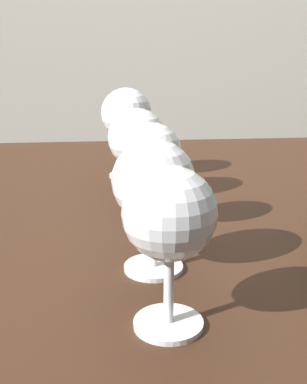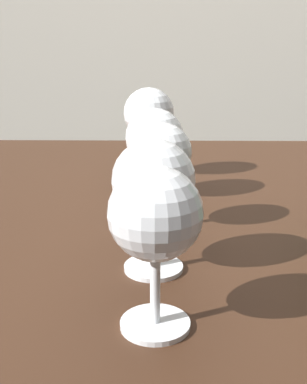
# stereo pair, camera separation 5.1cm
# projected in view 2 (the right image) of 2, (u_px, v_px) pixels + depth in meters

# --- Properties ---
(dining_table) EXTENTS (1.31, 0.95, 0.77)m
(dining_table) POSITION_uv_depth(u_px,v_px,m) (224.00, 254.00, 0.79)
(dining_table) COLOR #382114
(dining_table) RESTS_ON ground_plane
(wine_glass_merlot) EXTENTS (0.08, 0.08, 0.15)m
(wine_glass_merlot) POSITION_uv_depth(u_px,v_px,m) (155.00, 217.00, 0.40)
(wine_glass_merlot) COLOR white
(wine_glass_merlot) RESTS_ON dining_table
(wine_glass_white) EXTENTS (0.09, 0.09, 0.15)m
(wine_glass_white) POSITION_uv_depth(u_px,v_px,m) (154.00, 183.00, 0.51)
(wine_glass_white) COLOR white
(wine_glass_white) RESTS_ON dining_table
(wine_glass_cabernet) EXTENTS (0.08, 0.08, 0.14)m
(wine_glass_cabernet) POSITION_uv_depth(u_px,v_px,m) (162.00, 155.00, 0.63)
(wine_glass_cabernet) COLOR white
(wine_glass_cabernet) RESTS_ON dining_table
(wine_glass_pinot) EXTENTS (0.09, 0.09, 0.14)m
(wine_glass_pinot) POSITION_uv_depth(u_px,v_px,m) (155.00, 140.00, 0.76)
(wine_glass_pinot) COLOR white
(wine_glass_pinot) RESTS_ON dining_table
(wine_glass_amber) EXTENTS (0.09, 0.09, 0.16)m
(wine_glass_amber) POSITION_uv_depth(u_px,v_px,m) (149.00, 115.00, 0.87)
(wine_glass_amber) COLOR white
(wine_glass_amber) RESTS_ON dining_table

